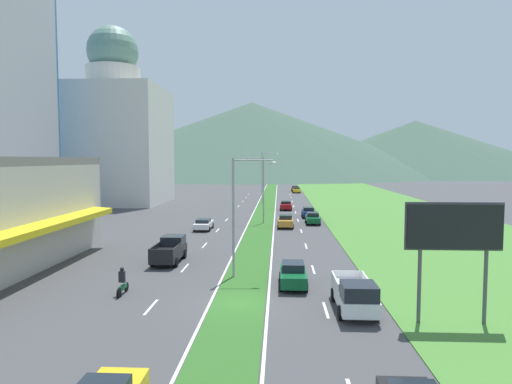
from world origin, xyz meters
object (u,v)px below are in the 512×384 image
(car_4, at_px, (295,188))
(car_1, at_px, (296,190))
(car_7, at_px, (204,224))
(car_0, at_px, (313,218))
(car_9, at_px, (286,221))
(pickup_truck_0, at_px, (170,250))
(street_lamp_near, at_px, (239,208))
(motorcycle_rider, at_px, (122,283))
(street_lamp_far, at_px, (264,174))
(billboard_roadside, at_px, (454,233))
(car_2, at_px, (308,212))
(street_lamp_mid, at_px, (261,185))
(car_8, at_px, (293,274))
(car_5, at_px, (286,205))
(pickup_truck_1, at_px, (355,295))

(car_4, bearing_deg, car_1, 1.19)
(car_7, bearing_deg, car_0, -66.88)
(car_9, relative_size, pickup_truck_0, 0.79)
(street_lamp_near, distance_m, motorcycle_rider, 9.49)
(car_1, bearing_deg, pickup_truck_0, -9.78)
(street_lamp_near, bearing_deg, street_lamp_far, 90.04)
(billboard_roadside, height_order, car_1, billboard_roadside)
(car_2, xyz_separation_m, car_7, (-13.66, -12.69, -0.05))
(street_lamp_mid, relative_size, car_8, 2.07)
(street_lamp_far, bearing_deg, car_2, -70.91)
(street_lamp_near, bearing_deg, motorcycle_rider, -146.74)
(street_lamp_mid, xyz_separation_m, motorcycle_rider, (-7.57, -32.72, -4.41))
(car_1, relative_size, car_7, 0.91)
(car_8, height_order, car_9, car_8)
(car_1, bearing_deg, car_0, 0.02)
(street_lamp_mid, bearing_deg, street_lamp_far, 91.15)
(car_7, bearing_deg, billboard_roadside, -149.49)
(car_8, bearing_deg, street_lamp_near, -117.51)
(car_7, height_order, pickup_truck_0, pickup_truck_0)
(motorcycle_rider, bearing_deg, car_1, -9.23)
(street_lamp_near, height_order, car_0, street_lamp_near)
(billboard_roadside, bearing_deg, street_lamp_near, 143.56)
(motorcycle_rider, bearing_deg, car_2, -19.98)
(street_lamp_mid, height_order, car_8, street_lamp_mid)
(car_7, height_order, car_9, car_9)
(street_lamp_near, xyz_separation_m, car_5, (4.13, 44.80, -4.32))
(street_lamp_mid, height_order, billboard_roadside, street_lamp_mid)
(car_7, height_order, pickup_truck_1, pickup_truck_1)
(motorcycle_rider, bearing_deg, car_5, -12.74)
(street_lamp_far, bearing_deg, car_0, -75.03)
(street_lamp_near, xyz_separation_m, car_0, (7.48, 28.13, -4.32))
(car_2, height_order, car_7, car_2)
(car_1, height_order, motorcycle_rider, motorcycle_rider)
(car_4, relative_size, motorcycle_rider, 2.04)
(car_4, relative_size, car_5, 0.94)
(street_lamp_far, distance_m, motorcycle_rider, 61.48)
(car_1, height_order, car_7, car_1)
(car_4, relative_size, pickup_truck_0, 0.75)
(motorcycle_rider, bearing_deg, pickup_truck_1, -100.25)
(street_lamp_far, distance_m, car_5, 13.16)
(car_1, bearing_deg, street_lamp_near, -5.03)
(car_8, bearing_deg, car_9, -179.73)
(car_0, height_order, car_7, car_0)
(billboard_roadside, height_order, pickup_truck_0, billboard_roadside)
(car_0, bearing_deg, motorcycle_rider, -23.91)
(car_9, bearing_deg, street_lamp_far, -173.09)
(street_lamp_far, distance_m, car_2, 23.11)
(car_0, relative_size, car_4, 1.11)
(street_lamp_near, height_order, pickup_truck_0, street_lamp_near)
(street_lamp_near, distance_m, car_8, 6.15)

